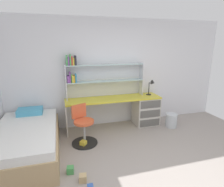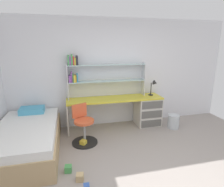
{
  "view_description": "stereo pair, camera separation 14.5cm",
  "coord_description": "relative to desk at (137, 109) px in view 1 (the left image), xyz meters",
  "views": [
    {
      "loc": [
        -1.21,
        -1.99,
        1.95
      ],
      "look_at": [
        -0.27,
        1.32,
        1.05
      ],
      "focal_mm": 29.65,
      "sensor_mm": 36.0,
      "label": 1
    },
    {
      "loc": [
        -1.07,
        -2.02,
        1.95
      ],
      "look_at": [
        -0.27,
        1.32,
        1.05
      ],
      "focal_mm": 29.65,
      "sensor_mm": 36.0,
      "label": 2
    }
  ],
  "objects": [
    {
      "name": "toy_block_natural_0",
      "position": [
        -1.58,
        -1.67,
        -0.37
      ],
      "size": [
        0.12,
        0.12,
        0.11
      ],
      "primitive_type": "cube",
      "rotation": [
        0.0,
        0.0,
        1.41
      ],
      "color": "tan",
      "rests_on": "ground_plane"
    },
    {
      "name": "room_shell",
      "position": [
        -1.8,
        -0.83,
        0.87
      ],
      "size": [
        5.9,
        5.64,
        2.57
      ],
      "color": "silver",
      "rests_on": "ground_plane"
    },
    {
      "name": "toy_block_yellow_1",
      "position": [
        -1.45,
        -0.68,
        -0.36
      ],
      "size": [
        0.16,
        0.16,
        0.11
      ],
      "primitive_type": "cube",
      "rotation": [
        0.0,
        0.0,
        0.85
      ],
      "color": "gold",
      "rests_on": "ground_plane"
    },
    {
      "name": "ground_plane",
      "position": [
        -0.59,
        -2.03,
        -0.43
      ],
      "size": [
        5.9,
        5.64,
        0.02
      ],
      "primitive_type": "cube",
      "color": "#9E938C"
    },
    {
      "name": "bed_platform",
      "position": [
        -2.46,
        -0.69,
        -0.15
      ],
      "size": [
        1.11,
        1.94,
        0.65
      ],
      "color": "tan",
      "rests_on": "ground_plane"
    },
    {
      "name": "desk",
      "position": [
        0.0,
        0.0,
        0.0
      ],
      "size": [
        2.26,
        0.53,
        0.74
      ],
      "color": "gold",
      "rests_on": "ground_plane"
    },
    {
      "name": "bookshelf_hutch",
      "position": [
        -1.03,
        0.15,
        0.91
      ],
      "size": [
        1.84,
        0.22,
        1.02
      ],
      "color": "silver",
      "rests_on": "desk"
    },
    {
      "name": "swivel_chair",
      "position": [
        -1.42,
        -0.56,
        -0.1
      ],
      "size": [
        0.52,
        0.52,
        0.79
      ],
      "color": "black",
      "rests_on": "ground_plane"
    },
    {
      "name": "toy_block_green_3",
      "position": [
        -1.75,
        -1.43,
        -0.37
      ],
      "size": [
        0.12,
        0.12,
        0.11
      ],
      "primitive_type": "cube",
      "rotation": [
        0.0,
        0.0,
        1.45
      ],
      "color": "#479E51",
      "rests_on": "ground_plane"
    },
    {
      "name": "desk_lamp",
      "position": [
        0.37,
        0.01,
        0.58
      ],
      "size": [
        0.2,
        0.16,
        0.38
      ],
      "color": "black",
      "rests_on": "desk"
    },
    {
      "name": "waste_bin",
      "position": [
        0.75,
        -0.36,
        -0.25
      ],
      "size": [
        0.27,
        0.27,
        0.33
      ],
      "primitive_type": "cylinder",
      "color": "silver",
      "rests_on": "ground_plane"
    }
  ]
}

